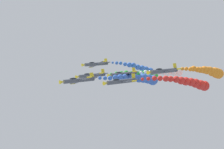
# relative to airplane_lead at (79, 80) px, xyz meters

# --- Properties ---
(airplane_lead) EXTENTS (9.22, 10.35, 3.42)m
(airplane_lead) POSITION_rel_airplane_lead_xyz_m (0.00, 0.00, 0.00)
(airplane_lead) COLOR #474C56
(smoke_trail_lead) EXTENTS (4.00, 20.40, 4.17)m
(smoke_trail_lead) POSITION_rel_airplane_lead_xyz_m (-1.14, -20.71, -1.22)
(smoke_trail_lead) COLOR blue
(airplane_left_inner) EXTENTS (9.49, 10.35, 2.82)m
(airplane_left_inner) POSITION_rel_airplane_lead_xyz_m (-7.71, -8.29, -0.09)
(airplane_left_inner) COLOR #474C56
(smoke_trail_left_inner) EXTENTS (3.37, 28.76, 6.73)m
(smoke_trail_left_inner) POSITION_rel_airplane_lead_xyz_m (-7.93, -35.81, -3.05)
(smoke_trail_left_inner) COLOR red
(airplane_right_inner) EXTENTS (9.27, 10.35, 3.33)m
(airplane_right_inner) POSITION_rel_airplane_lead_xyz_m (8.27, -9.22, -0.38)
(airplane_right_inner) COLOR #474C56
(smoke_trail_right_inner) EXTENTS (2.83, 20.29, 3.80)m
(smoke_trail_right_inner) POSITION_rel_airplane_lead_xyz_m (7.95, -30.32, -1.48)
(smoke_trail_right_inner) COLOR green
(airplane_left_outer) EXTENTS (9.29, 10.35, 3.29)m
(airplane_left_outer) POSITION_rel_airplane_lead_xyz_m (1.12, -15.83, 0.31)
(airplane_left_outer) COLOR #474C56
(smoke_trail_left_outer) EXTENTS (4.65, 15.77, 2.65)m
(smoke_trail_left_outer) POSITION_rel_airplane_lead_xyz_m (-0.83, -33.18, -0.21)
(smoke_trail_left_outer) COLOR white
(airplane_right_outer) EXTENTS (9.39, 10.35, 3.10)m
(airplane_right_outer) POSITION_rel_airplane_lead_xyz_m (-15.04, -16.36, 2.80)
(airplane_right_outer) COLOR #474C56
(smoke_trail_right_outer) EXTENTS (5.45, 23.02, 5.38)m
(smoke_trail_right_outer) POSITION_rel_airplane_lead_xyz_m (-12.94, -39.25, 0.68)
(smoke_trail_right_outer) COLOR orange
(airplane_trailing) EXTENTS (9.25, 10.35, 3.38)m
(airplane_trailing) POSITION_rel_airplane_lead_xyz_m (17.29, -16.59, 1.99)
(airplane_trailing) COLOR #474C56
(smoke_trail_trailing) EXTENTS (4.24, 17.88, 5.79)m
(smoke_trail_trailing) POSITION_rel_airplane_lead_xyz_m (15.78, -35.62, -0.59)
(smoke_trail_trailing) COLOR blue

